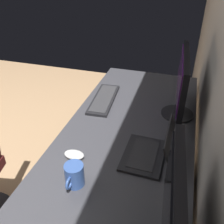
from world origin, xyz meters
name	(u,v)px	position (x,y,z in m)	size (l,w,h in m)	color
desk	(121,158)	(0.06, 1.61, 0.67)	(2.05, 0.74, 0.73)	#38383D
drawer_pedestal	(121,208)	(0.14, 1.64, 0.35)	(0.40, 0.51, 0.69)	#38383D
monitor_primary	(182,82)	(-0.36, 1.86, 0.96)	(0.55, 0.20, 0.39)	black
laptop_leftmost	(155,152)	(0.09, 1.79, 0.78)	(0.29, 0.27, 0.19)	black
keyboard_main	(104,99)	(-0.39, 1.36, 0.74)	(0.43, 0.17, 0.02)	black
mouse_main	(74,155)	(0.19, 1.40, 0.75)	(0.06, 0.10, 0.03)	silver
coffee_mug	(74,175)	(0.35, 1.48, 0.78)	(0.12, 0.08, 0.11)	#335193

